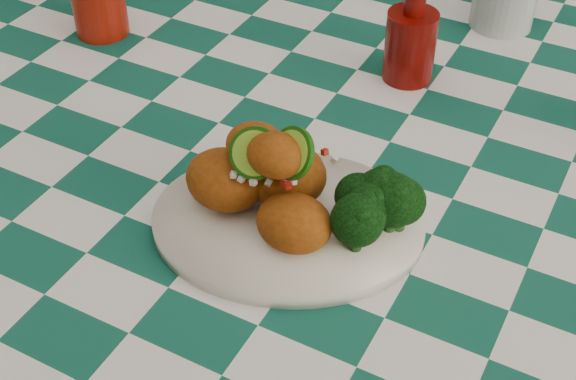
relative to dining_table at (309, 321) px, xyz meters
The scene contains 6 objects.
dining_table is the anchor object (origin of this frame).
plate 0.45m from the dining_table, 71.47° to the right, with size 0.29×0.23×0.02m, color white, non-canonical shape.
fried_chicken_pile 0.51m from the dining_table, 73.73° to the right, with size 0.16×0.12×0.11m, color #92420E, non-canonical shape.
broccoli_side 0.50m from the dining_table, 50.29° to the right, with size 0.09×0.09×0.06m, color black, non-canonical shape.
ketchup_bottle 0.49m from the dining_table, 65.32° to the left, with size 0.07×0.07×0.14m, color #610704, non-canonical shape.
wooden_chair_left 0.79m from the dining_table, 115.57° to the left, with size 0.47×0.49×1.02m, color #472814, non-canonical shape.
Camera 1 is at (0.36, -0.74, 1.38)m, focal length 50.00 mm.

